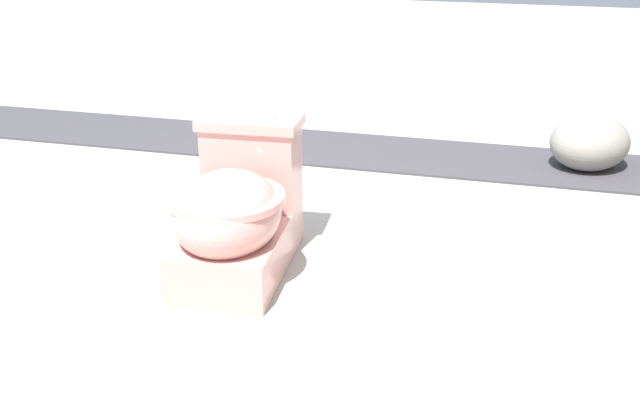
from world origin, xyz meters
The scene contains 4 objects.
ground_plane centered at (0.00, 0.00, 0.00)m, with size 14.00×14.00×0.00m, color #B7B2A8.
gravel_strip centered at (-1.11, 0.50, 0.01)m, with size 0.56×8.00×0.01m, color #423F44.
toilet centered at (0.28, 0.08, 0.22)m, with size 0.65×0.41×0.52m.
boulder_far centered at (-1.14, 1.36, 0.14)m, with size 0.39×0.34×0.27m, color gray.
Camera 1 is at (2.51, 0.97, 1.25)m, focal length 42.00 mm.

